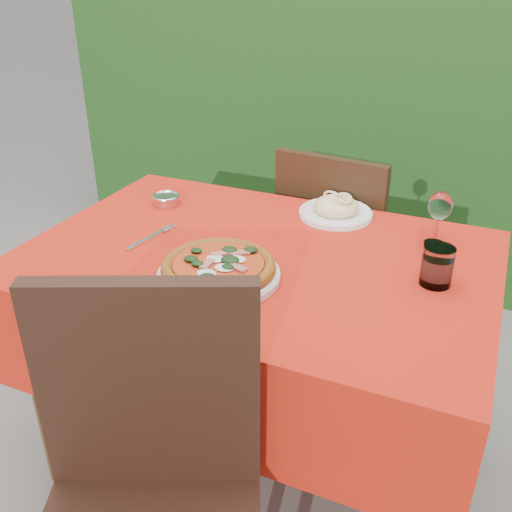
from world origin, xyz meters
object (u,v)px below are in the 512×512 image
at_px(chair_near, 148,494).
at_px(pizza_plate, 219,269).
at_px(pasta_plate, 336,209).
at_px(fork, 146,240).
at_px(water_glass, 437,268).
at_px(wine_glass, 440,208).
at_px(steel_ramekin, 166,200).
at_px(chair_far, 336,248).

height_order(chair_near, pizza_plate, chair_near).
distance_m(pasta_plate, fork, 0.59).
relative_size(water_glass, wine_glass, 0.63).
bearing_deg(water_glass, steel_ramekin, 168.74).
bearing_deg(chair_far, chair_near, 96.62).
relative_size(wine_glass, steel_ramekin, 1.96).
xyz_separation_m(fork, steel_ramekin, (-0.09, 0.26, 0.01)).
relative_size(chair_far, fork, 4.17).
bearing_deg(pizza_plate, chair_near, -79.47).
height_order(water_glass, steel_ramekin, water_glass).
height_order(pasta_plate, steel_ramekin, pasta_plate).
height_order(fork, steel_ramekin, steel_ramekin).
bearing_deg(chair_near, water_glass, 35.02).
bearing_deg(wine_glass, pizza_plate, -138.34).
relative_size(pasta_plate, water_glass, 2.28).
bearing_deg(wine_glass, chair_far, 137.70).
bearing_deg(water_glass, pasta_plate, 138.48).
relative_size(water_glass, fork, 0.47).
distance_m(chair_far, wine_glass, 0.61).
bearing_deg(fork, water_glass, 14.94).
height_order(chair_near, wine_glass, chair_near).
distance_m(chair_far, pizza_plate, 0.80).
xyz_separation_m(chair_far, steel_ramekin, (-0.48, -0.39, 0.26)).
bearing_deg(water_glass, pizza_plate, -159.23).
distance_m(pizza_plate, pasta_plate, 0.52).
distance_m(chair_near, fork, 0.74).
relative_size(pizza_plate, water_glass, 3.60).
height_order(chair_far, water_glass, chair_far).
distance_m(pasta_plate, steel_ramekin, 0.55).
xyz_separation_m(chair_far, pasta_plate, (0.06, -0.26, 0.26)).
relative_size(pasta_plate, steel_ramekin, 2.81).
bearing_deg(wine_glass, fork, -157.93).
xyz_separation_m(pizza_plate, wine_glass, (0.47, 0.42, 0.08)).
distance_m(wine_glass, steel_ramekin, 0.85).
relative_size(chair_near, fork, 4.53).
xyz_separation_m(chair_near, fork, (-0.38, 0.60, 0.20)).
bearing_deg(wine_glass, pasta_plate, 165.65).
bearing_deg(water_glass, chair_far, 125.64).
bearing_deg(pasta_plate, fork, -139.00).
xyz_separation_m(chair_far, fork, (-0.39, -0.64, 0.25)).
height_order(chair_far, pizza_plate, chair_far).
height_order(chair_near, fork, chair_near).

